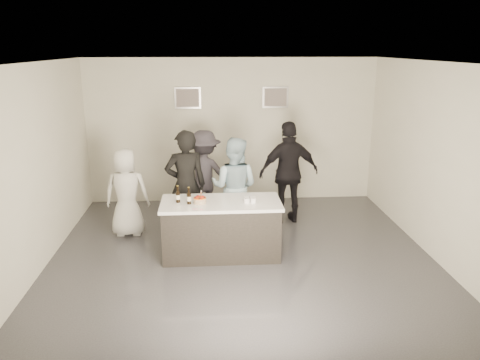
{
  "coord_description": "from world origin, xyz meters",
  "views": [
    {
      "loc": [
        -0.49,
        -6.68,
        3.22
      ],
      "look_at": [
        0.0,
        0.5,
        1.15
      ],
      "focal_mm": 35.0,
      "sensor_mm": 36.0,
      "label": 1
    }
  ],
  "objects_px": {
    "cake": "(200,201)",
    "person_guest_back": "(205,175)",
    "person_main_blue": "(234,187)",
    "bar_counter": "(221,228)",
    "beer_bottle_a": "(178,194)",
    "person_guest_right": "(289,173)",
    "person_main_black": "(186,186)",
    "beer_bottle_b": "(189,196)",
    "person_guest_left": "(127,192)"
  },
  "relations": [
    {
      "from": "person_main_blue",
      "to": "bar_counter",
      "type": "bearing_deg",
      "value": 92.96
    },
    {
      "from": "bar_counter",
      "to": "cake",
      "type": "relative_size",
      "value": 9.56
    },
    {
      "from": "person_guest_right",
      "to": "beer_bottle_b",
      "type": "bearing_deg",
      "value": 32.0
    },
    {
      "from": "bar_counter",
      "to": "person_guest_back",
      "type": "distance_m",
      "value": 1.79
    },
    {
      "from": "cake",
      "to": "person_guest_right",
      "type": "bearing_deg",
      "value": 41.96
    },
    {
      "from": "person_main_blue",
      "to": "person_guest_back",
      "type": "distance_m",
      "value": 1.01
    },
    {
      "from": "beer_bottle_a",
      "to": "person_main_black",
      "type": "height_order",
      "value": "person_main_black"
    },
    {
      "from": "cake",
      "to": "bar_counter",
      "type": "bearing_deg",
      "value": 9.65
    },
    {
      "from": "cake",
      "to": "person_guest_right",
      "type": "xyz_separation_m",
      "value": [
        1.63,
        1.46,
        0.02
      ]
    },
    {
      "from": "person_guest_left",
      "to": "person_guest_back",
      "type": "bearing_deg",
      "value": -149.13
    },
    {
      "from": "person_main_black",
      "to": "person_guest_left",
      "type": "distance_m",
      "value": 1.08
    },
    {
      "from": "beer_bottle_a",
      "to": "person_main_blue",
      "type": "relative_size",
      "value": 0.15
    },
    {
      "from": "bar_counter",
      "to": "person_main_black",
      "type": "height_order",
      "value": "person_main_black"
    },
    {
      "from": "cake",
      "to": "person_main_black",
      "type": "xyz_separation_m",
      "value": [
        -0.25,
        0.77,
        0.02
      ]
    },
    {
      "from": "person_main_black",
      "to": "person_main_blue",
      "type": "relative_size",
      "value": 1.09
    },
    {
      "from": "bar_counter",
      "to": "person_main_blue",
      "type": "distance_m",
      "value": 0.98
    },
    {
      "from": "bar_counter",
      "to": "person_guest_back",
      "type": "xyz_separation_m",
      "value": [
        -0.26,
        1.73,
        0.41
      ]
    },
    {
      "from": "beer_bottle_a",
      "to": "person_main_blue",
      "type": "height_order",
      "value": "person_main_blue"
    },
    {
      "from": "bar_counter",
      "to": "person_main_black",
      "type": "relative_size",
      "value": 0.98
    },
    {
      "from": "person_guest_right",
      "to": "person_guest_back",
      "type": "bearing_deg",
      "value": -19.29
    },
    {
      "from": "person_guest_left",
      "to": "person_guest_back",
      "type": "relative_size",
      "value": 0.91
    },
    {
      "from": "person_main_black",
      "to": "person_guest_left",
      "type": "bearing_deg",
      "value": -23.01
    },
    {
      "from": "cake",
      "to": "person_guest_left",
      "type": "distance_m",
      "value": 1.65
    },
    {
      "from": "cake",
      "to": "person_main_blue",
      "type": "xyz_separation_m",
      "value": [
        0.58,
        0.91,
        -0.07
      ]
    },
    {
      "from": "beer_bottle_a",
      "to": "person_guest_left",
      "type": "height_order",
      "value": "person_guest_left"
    },
    {
      "from": "person_main_blue",
      "to": "person_guest_right",
      "type": "relative_size",
      "value": 0.91
    },
    {
      "from": "person_main_black",
      "to": "bar_counter",
      "type": "bearing_deg",
      "value": 119.0
    },
    {
      "from": "beer_bottle_b",
      "to": "person_guest_back",
      "type": "bearing_deg",
      "value": 82.82
    },
    {
      "from": "person_main_black",
      "to": "beer_bottle_b",
      "type": "bearing_deg",
      "value": 86.33
    },
    {
      "from": "cake",
      "to": "person_guest_right",
      "type": "height_order",
      "value": "person_guest_right"
    },
    {
      "from": "beer_bottle_b",
      "to": "person_guest_left",
      "type": "xyz_separation_m",
      "value": [
        -1.12,
        1.05,
        -0.25
      ]
    },
    {
      "from": "beer_bottle_a",
      "to": "bar_counter",
      "type": "bearing_deg",
      "value": -0.57
    },
    {
      "from": "bar_counter",
      "to": "person_guest_right",
      "type": "xyz_separation_m",
      "value": [
        1.3,
        1.41,
        0.51
      ]
    },
    {
      "from": "cake",
      "to": "beer_bottle_b",
      "type": "height_order",
      "value": "beer_bottle_b"
    },
    {
      "from": "bar_counter",
      "to": "beer_bottle_b",
      "type": "xyz_separation_m",
      "value": [
        -0.49,
        -0.08,
        0.58
      ]
    },
    {
      "from": "beer_bottle_a",
      "to": "person_guest_right",
      "type": "bearing_deg",
      "value": 35.53
    },
    {
      "from": "beer_bottle_b",
      "to": "person_guest_left",
      "type": "bearing_deg",
      "value": 136.92
    },
    {
      "from": "cake",
      "to": "beer_bottle_a",
      "type": "bearing_deg",
      "value": 169.62
    },
    {
      "from": "person_guest_right",
      "to": "person_main_blue",
      "type": "bearing_deg",
      "value": 20.16
    },
    {
      "from": "cake",
      "to": "person_main_blue",
      "type": "distance_m",
      "value": 1.08
    },
    {
      "from": "person_main_black",
      "to": "cake",
      "type": "bearing_deg",
      "value": 98.2
    },
    {
      "from": "person_main_black",
      "to": "person_guest_back",
      "type": "bearing_deg",
      "value": -116.62
    },
    {
      "from": "cake",
      "to": "person_guest_back",
      "type": "height_order",
      "value": "person_guest_back"
    },
    {
      "from": "person_guest_left",
      "to": "person_guest_right",
      "type": "relative_size",
      "value": 0.81
    },
    {
      "from": "bar_counter",
      "to": "cake",
      "type": "distance_m",
      "value": 0.59
    },
    {
      "from": "person_main_black",
      "to": "person_guest_right",
      "type": "relative_size",
      "value": 1.0
    },
    {
      "from": "cake",
      "to": "person_main_black",
      "type": "bearing_deg",
      "value": 107.75
    },
    {
      "from": "bar_counter",
      "to": "person_guest_left",
      "type": "bearing_deg",
      "value": 149.06
    },
    {
      "from": "beer_bottle_a",
      "to": "person_main_blue",
      "type": "distance_m",
      "value": 1.26
    },
    {
      "from": "beer_bottle_b",
      "to": "person_main_black",
      "type": "bearing_deg",
      "value": 95.88
    }
  ]
}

